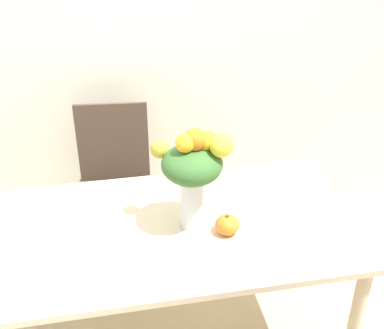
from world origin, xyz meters
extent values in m
cube|color=silver|center=(0.00, 1.16, 1.35)|extent=(8.00, 0.06, 2.70)
cube|color=beige|center=(0.00, 0.00, 0.76)|extent=(1.49, 0.82, 0.03)
cylinder|color=beige|center=(-0.68, 0.35, 0.37)|extent=(0.06, 0.06, 0.74)
cylinder|color=beige|center=(0.68, 0.35, 0.37)|extent=(0.06, 0.06, 0.74)
cylinder|color=silver|center=(0.06, -0.01, 0.90)|extent=(0.10, 0.10, 0.25)
cylinder|color=silver|center=(0.06, -0.01, 0.84)|extent=(0.09, 0.09, 0.13)
cylinder|color=#38662D|center=(0.08, -0.01, 0.93)|extent=(0.01, 0.01, 0.29)
cylinder|color=#38662D|center=(0.06, 0.01, 0.93)|extent=(0.01, 0.01, 0.29)
cylinder|color=#38662D|center=(0.04, 0.00, 0.93)|extent=(0.01, 0.01, 0.29)
cylinder|color=#38662D|center=(0.04, -0.02, 0.93)|extent=(0.01, 0.00, 0.29)
cylinder|color=#38662D|center=(0.06, -0.03, 0.93)|extent=(0.01, 0.00, 0.29)
ellipsoid|color=#38662D|center=(0.06, -0.01, 1.07)|extent=(0.24, 0.24, 0.15)
sphere|color=yellow|center=(0.03, -0.02, 1.17)|extent=(0.07, 0.07, 0.07)
sphere|color=orange|center=(0.07, 0.00, 1.18)|extent=(0.09, 0.09, 0.09)
sphere|color=yellow|center=(0.18, 0.00, 1.16)|extent=(0.07, 0.07, 0.07)
sphere|color=orange|center=(0.13, 0.06, 1.14)|extent=(0.08, 0.08, 0.08)
sphere|color=yellow|center=(0.17, -0.04, 1.16)|extent=(0.09, 0.09, 0.09)
sphere|color=#AD9E33|center=(-0.06, 0.06, 1.11)|extent=(0.07, 0.07, 0.07)
sphere|color=yellow|center=(0.11, 0.01, 1.16)|extent=(0.08, 0.08, 0.08)
ellipsoid|color=orange|center=(0.19, -0.08, 0.81)|extent=(0.10, 0.10, 0.08)
cylinder|color=brown|center=(0.19, -0.08, 0.86)|extent=(0.01, 0.01, 0.02)
cube|color=#47382D|center=(-0.24, 0.71, 0.45)|extent=(0.46, 0.46, 0.02)
cylinder|color=#47382D|center=(-0.42, 0.56, 0.22)|extent=(0.04, 0.04, 0.44)
cylinder|color=#47382D|center=(-0.08, 0.53, 0.22)|extent=(0.04, 0.04, 0.44)
cylinder|color=#47382D|center=(-0.39, 0.90, 0.22)|extent=(0.04, 0.04, 0.44)
cylinder|color=#47382D|center=(-0.05, 0.87, 0.22)|extent=(0.04, 0.04, 0.44)
cube|color=#47382D|center=(-0.22, 0.91, 0.70)|extent=(0.40, 0.06, 0.48)
camera|label=1|loc=(-0.28, -1.75, 2.15)|focal=50.00mm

